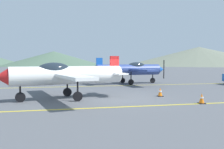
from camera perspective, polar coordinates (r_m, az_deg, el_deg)
ground_plane at (r=15.80m, az=2.37°, el=-5.50°), size 400.00×400.00×0.00m
apron_line_near at (r=12.89m, az=5.87°, el=-7.45°), size 80.00×0.16×0.01m
apron_line_far at (r=23.38m, az=-2.49°, el=-2.71°), size 80.00×0.16×0.01m
airplane_near at (r=15.37m, az=-11.20°, el=-0.04°), size 7.99×9.08×2.73m
airplane_mid at (r=25.71m, az=4.51°, el=1.22°), size 7.97×9.14×2.73m
traffic_cone_front at (r=14.50m, az=20.32°, el=-5.31°), size 0.36×0.36×0.59m
traffic_cone_side at (r=16.74m, az=11.24°, el=-4.09°), size 0.36×0.36×0.59m
hill_centerleft at (r=131.24m, az=-13.51°, el=3.63°), size 54.64×54.64×7.79m
hill_centerright at (r=151.62m, az=19.72°, el=4.05°), size 86.80×86.80×11.02m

